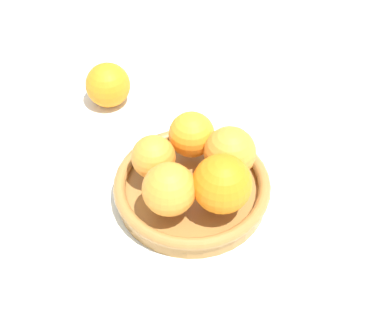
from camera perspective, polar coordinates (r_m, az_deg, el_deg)
The scene contains 6 objects.
ground_plane at distance 0.81m, azimuth 0.00°, elevation -3.65°, with size 4.00×4.00×0.00m, color silver.
fruit_bowl at distance 0.79m, azimuth 0.00°, elevation -2.75°, with size 0.23×0.23×0.04m.
orange_pile at distance 0.74m, azimuth 0.71°, elevation -0.34°, with size 0.18×0.18×0.08m.
stray_orange at distance 0.95m, azimuth -8.96°, elevation 8.17°, with size 0.08×0.08×0.08m, color orange.
drinking_glass at distance 0.78m, azimuth -19.25°, elevation -2.85°, with size 0.07×0.07×0.11m, color silver.
napkin_folded at distance 0.94m, azimuth -17.70°, elevation 2.89°, with size 0.16×0.16×0.01m, color white.
Camera 1 is at (0.26, 0.44, 0.62)m, focal length 50.00 mm.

